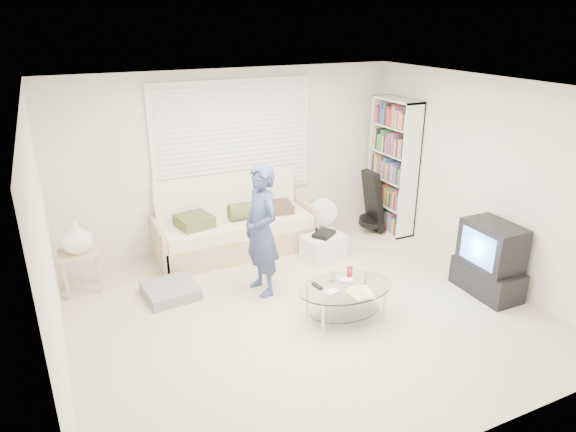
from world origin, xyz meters
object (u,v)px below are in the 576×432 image
bookshelf (393,167)px  futon_sofa (234,227)px  tv_unit (490,260)px  coffee_table (345,293)px

bookshelf → futon_sofa: bearing=173.9°
futon_sofa → bookshelf: bearing=-6.1°
tv_unit → coffee_table: bearing=172.9°
bookshelf → tv_unit: bearing=-93.3°
futon_sofa → coffee_table: 2.26m
futon_sofa → tv_unit: futon_sofa is taller
coffee_table → tv_unit: bearing=-7.1°
bookshelf → tv_unit: size_ratio=2.27×
coffee_table → bookshelf: bearing=44.4°
futon_sofa → bookshelf: size_ratio=1.09×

